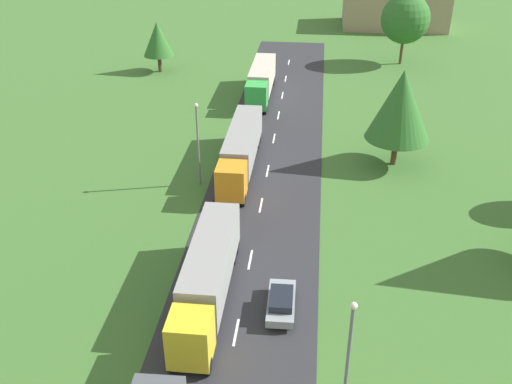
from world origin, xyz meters
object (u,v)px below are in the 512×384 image
(lamppost_third, at_px, (198,140))
(tree_maple, at_px, (400,105))
(distant_building, at_px, (395,8))
(truck_fourth, at_px, (261,80))
(tree_oak, at_px, (405,19))
(tree_lime, at_px, (158,39))
(lamppost_second, at_px, (348,362))
(truck_third, at_px, (241,148))
(car_third, at_px, (281,302))
(truck_second, at_px, (208,275))

(lamppost_third, xyz_separation_m, tree_maple, (17.62, 5.98, 1.64))
(lamppost_third, xyz_separation_m, distant_building, (22.62, 60.19, -1.27))
(truck_fourth, relative_size, lamppost_third, 1.62)
(truck_fourth, xyz_separation_m, tree_oak, (18.41, 15.33, 4.19))
(tree_oak, bearing_deg, tree_lime, -167.84)
(lamppost_second, bearing_deg, truck_third, 107.46)
(truck_fourth, xyz_separation_m, tree_lime, (-14.74, 8.19, 2.36))
(car_third, distance_m, tree_maple, 24.65)
(truck_third, bearing_deg, lamppost_second, -72.54)
(truck_third, distance_m, truck_fourth, 19.54)
(car_third, bearing_deg, distant_building, 79.49)
(lamppost_third, bearing_deg, tree_oak, 60.51)
(truck_fourth, xyz_separation_m, car_third, (5.22, -39.20, -1.32))
(lamppost_second, relative_size, tree_oak, 0.85)
(truck_second, distance_m, lamppost_third, 16.36)
(truck_third, distance_m, tree_lime, 31.53)
(truck_fourth, distance_m, tree_lime, 17.03)
(lamppost_second, xyz_separation_m, lamppost_third, (-12.13, 24.76, -0.25))
(lamppost_third, relative_size, tree_oak, 0.80)
(distant_building, bearing_deg, lamppost_second, -97.04)
(tree_maple, height_order, tree_lime, tree_maple)
(tree_maple, bearing_deg, truck_third, -169.64)
(tree_maple, xyz_separation_m, distant_building, (5.00, 54.21, -2.91))
(tree_maple, bearing_deg, truck_second, -122.71)
(lamppost_third, height_order, distant_building, lamppost_third)
(tree_lime, bearing_deg, distant_building, 40.43)
(truck_third, distance_m, lamppost_third, 5.18)
(car_third, distance_m, lamppost_third, 18.68)
(truck_fourth, distance_m, tree_oak, 24.32)
(lamppost_third, bearing_deg, tree_maple, 18.75)
(truck_second, bearing_deg, lamppost_second, -46.47)
(truck_third, xyz_separation_m, lamppost_second, (8.84, -28.12, 2.44))
(truck_second, relative_size, distant_building, 0.75)
(lamppost_second, distance_m, distant_building, 85.61)
(truck_second, distance_m, tree_lime, 49.34)
(lamppost_second, bearing_deg, lamppost_third, 116.09)
(lamppost_second, relative_size, distant_building, 0.47)
(tree_lime, distance_m, distant_building, 44.89)
(truck_second, xyz_separation_m, tree_lime, (-15.16, 46.90, 2.26))
(lamppost_third, bearing_deg, lamppost_second, -63.91)
(car_third, relative_size, tree_oak, 0.44)
(lamppost_third, bearing_deg, distant_building, 69.40)
(truck_third, height_order, distant_building, distant_building)
(tree_lime, bearing_deg, tree_maple, -40.74)
(lamppost_third, relative_size, distant_building, 0.44)
(truck_second, xyz_separation_m, distant_building, (19.00, 76.00, 0.83))
(car_third, distance_m, tree_lime, 51.55)
(tree_maple, distance_m, distant_building, 54.52)
(lamppost_second, xyz_separation_m, tree_oak, (9.49, 63.00, 1.73))
(truck_second, xyz_separation_m, truck_third, (-0.34, 19.17, -0.08))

